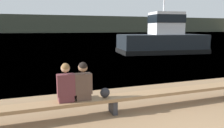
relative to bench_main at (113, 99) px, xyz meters
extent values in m
plane|color=#386084|center=(1.09, 122.26, -0.39)|extent=(240.00, 240.00, 0.00)
cube|color=#424738|center=(1.09, 117.90, 4.16)|extent=(600.00, 12.00, 9.10)
cube|color=#8E6B47|center=(0.00, 0.00, 0.03)|extent=(8.88, 0.48, 0.08)
cube|color=#2D2D33|center=(0.00, 0.00, -0.20)|extent=(0.12, 0.41, 0.37)
cube|color=#56282D|center=(-1.22, 0.09, 0.15)|extent=(0.37, 0.42, 0.16)
cube|color=#56282D|center=(-1.22, -0.02, 0.50)|extent=(0.42, 0.22, 0.53)
sphere|color=tan|center=(-1.22, -0.02, 0.91)|extent=(0.21, 0.21, 0.21)
sphere|color=brown|center=(-1.22, -0.04, 0.94)|extent=(0.20, 0.20, 0.20)
cube|color=#4C382D|center=(-0.80, 0.09, 0.15)|extent=(0.37, 0.42, 0.16)
cube|color=#4C382D|center=(-0.80, -0.02, 0.49)|extent=(0.42, 0.22, 0.52)
sphere|color=#846047|center=(-0.80, -0.02, 0.91)|extent=(0.23, 0.23, 0.23)
sphere|color=black|center=(-0.80, -0.04, 0.94)|extent=(0.21, 0.21, 0.21)
ellipsoid|color=#232328|center=(-0.22, -0.01, 0.20)|extent=(0.26, 0.18, 0.26)
cube|color=black|center=(9.24, 12.25, 0.45)|extent=(8.11, 4.53, 1.68)
cube|color=black|center=(9.24, 12.25, -0.18)|extent=(8.28, 4.69, 0.40)
cube|color=silver|center=(9.62, 12.20, 2.30)|extent=(2.96, 2.46, 2.01)
cube|color=black|center=(9.62, 12.20, 2.70)|extent=(3.02, 2.54, 0.72)
cylinder|color=#B2B2B7|center=(9.35, 12.23, 4.33)|extent=(0.14, 0.14, 2.04)
camera|label=1|loc=(-1.90, -5.21, 1.85)|focal=35.00mm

